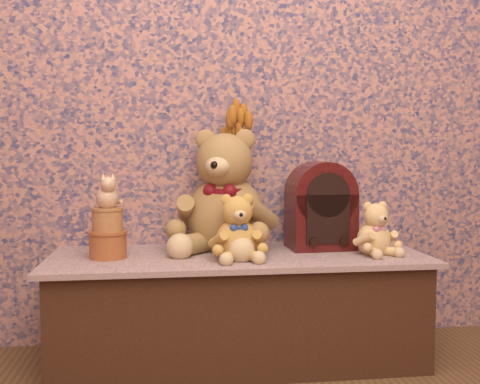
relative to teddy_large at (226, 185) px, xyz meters
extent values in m
cube|color=navy|center=(0.03, 0.16, 0.63)|extent=(3.00, 0.10, 2.60)
cube|color=#384373|center=(0.03, -0.10, -0.46)|extent=(1.41, 0.55, 0.41)
cylinder|color=tan|center=(0.05, 0.05, -0.15)|extent=(0.13, 0.13, 0.21)
cylinder|color=#AD7C32|center=(-0.45, -0.12, -0.21)|extent=(0.15, 0.15, 0.10)
cylinder|color=#DEAA61|center=(-0.45, -0.12, -0.11)|extent=(0.14, 0.14, 0.09)
camera|label=1|loc=(-0.23, -2.17, 0.14)|focal=41.50mm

